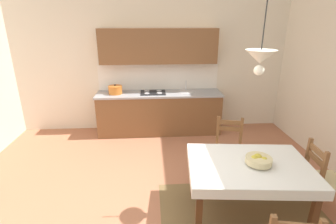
# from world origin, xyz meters

# --- Properties ---
(ground_plane) EXTENTS (6.39, 6.28, 0.10)m
(ground_plane) POSITION_xyz_m (0.00, 0.00, -0.05)
(ground_plane) COLOR #AD6B4C
(wall_back) EXTENTS (6.39, 0.12, 3.99)m
(wall_back) POSITION_xyz_m (0.00, 2.90, 2.00)
(wall_back) COLOR silver
(wall_back) RESTS_ON ground_plane
(area_rug) EXTENTS (2.10, 1.60, 0.01)m
(area_rug) POSITION_xyz_m (1.10, -0.24, 0.00)
(area_rug) COLOR brown
(area_rug) RESTS_ON ground_plane
(kitchen_cabinetry) EXTENTS (2.64, 0.63, 2.20)m
(kitchen_cabinetry) POSITION_xyz_m (0.13, 2.57, 0.86)
(kitchen_cabinetry) COLOR brown
(kitchen_cabinetry) RESTS_ON ground_plane
(dining_table) EXTENTS (1.50, 1.12, 0.75)m
(dining_table) POSITION_xyz_m (1.10, -0.14, 0.63)
(dining_table) COLOR #56331C
(dining_table) RESTS_ON ground_plane
(dining_chair_window_side) EXTENTS (0.45, 0.45, 0.93)m
(dining_chair_window_side) POSITION_xyz_m (2.10, -0.08, 0.44)
(dining_chair_window_side) COLOR #D1BC89
(dining_chair_window_side) RESTS_ON ground_plane
(dining_chair_kitchen_side) EXTENTS (0.51, 0.51, 0.93)m
(dining_chair_kitchen_side) POSITION_xyz_m (1.15, 0.79, 0.44)
(dining_chair_kitchen_side) COLOR #D1BC89
(dining_chair_kitchen_side) RESTS_ON ground_plane
(fruit_bowl) EXTENTS (0.30, 0.30, 0.12)m
(fruit_bowl) POSITION_xyz_m (1.19, -0.17, 0.81)
(fruit_bowl) COLOR beige
(fruit_bowl) RESTS_ON dining_table
(pendant_lamp) EXTENTS (0.32, 0.32, 0.80)m
(pendant_lamp) POSITION_xyz_m (1.10, -0.09, 1.97)
(pendant_lamp) COLOR black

